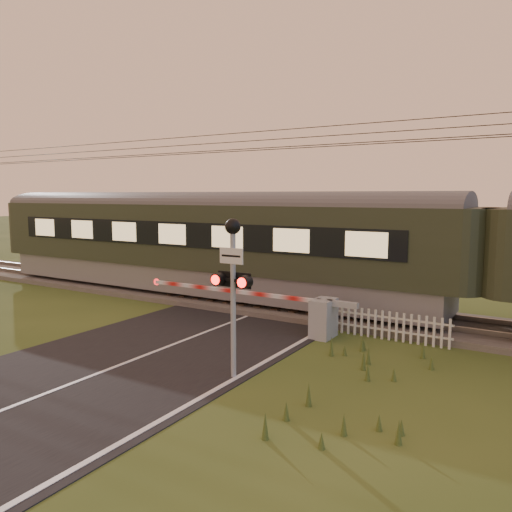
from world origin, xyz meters
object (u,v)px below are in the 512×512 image
Objects in this scene: boom_gate at (311,314)px; crossing_signal at (233,269)px; picket_fence at (389,326)px; train at (488,260)px.

crossing_signal reaches higher than boom_gate.
boom_gate is 2.10× the size of crossing_signal.
picket_fence is at bearing 65.53° from crossing_signal.
boom_gate is (-4.16, -2.58, -1.53)m from train.
boom_gate reaches higher than picket_fence.
train is at bearing 56.78° from crossing_signal.
picket_fence is (-2.14, -1.89, -1.74)m from train.
train is 11.59× the size of crossing_signal.
train reaches higher than picket_fence.
train is at bearing 31.81° from boom_gate.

